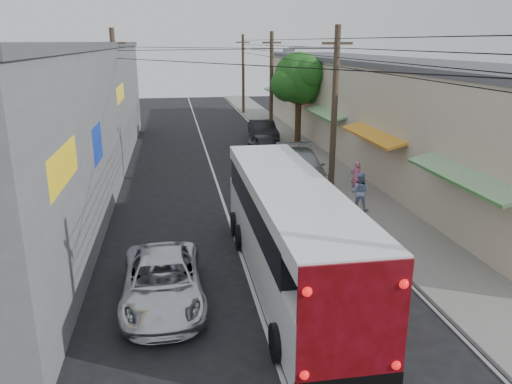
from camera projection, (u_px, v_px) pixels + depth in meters
ground at (284, 383)px, 11.08m from camera, size 120.00×120.00×0.00m
sidewalk at (316, 163)px, 30.98m from camera, size 3.00×80.00×0.12m
building_right at (375, 107)px, 32.68m from camera, size 7.09×40.00×6.25m
building_left at (48, 115)px, 25.68m from camera, size 7.20×36.00×7.25m
utility_poles at (262, 97)px, 29.58m from camera, size 11.80×45.28×8.00m
street_tree at (300, 80)px, 35.38m from camera, size 4.40×4.00×6.60m
coach_bus at (289, 230)px, 15.37m from camera, size 2.63×11.35×3.27m
jeepney at (163, 281)px, 14.28m from camera, size 2.37×4.98×1.37m
parked_suv at (300, 168)px, 26.39m from camera, size 3.13×6.27×1.75m
parked_car_mid at (264, 145)px, 33.32m from camera, size 1.96×3.98×1.30m
parked_car_far at (263, 130)px, 38.09m from camera, size 1.71×4.72×1.55m
pedestrian_near at (356, 177)px, 24.49m from camera, size 0.58×0.39×1.58m
pedestrian_far at (360, 191)px, 21.85m from camera, size 1.05×0.99×1.71m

